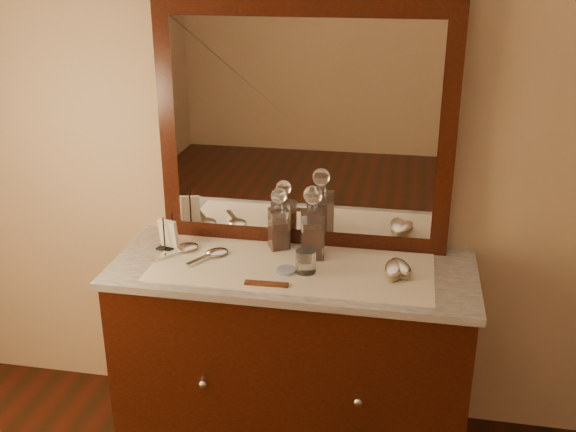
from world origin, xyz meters
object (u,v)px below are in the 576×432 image
at_px(dresser_cabinet, 292,360).
at_px(decanter_right, 312,230).
at_px(comb, 267,284).
at_px(napkin_rack, 169,236).
at_px(hand_mirror_outer, 183,249).
at_px(brush_near, 394,270).
at_px(pin_dish, 286,270).
at_px(hand_mirror_inner, 214,254).
at_px(mirror_frame, 304,127).
at_px(decanter_left, 279,225).
at_px(brush_far, 401,268).

distance_m(dresser_cabinet, decanter_right, 0.57).
relative_size(comb, napkin_rack, 1.09).
height_order(comb, hand_mirror_outer, hand_mirror_outer).
xyz_separation_m(brush_near, hand_mirror_outer, (-0.87, 0.06, -0.01)).
distance_m(pin_dish, napkin_rack, 0.54).
height_order(hand_mirror_outer, hand_mirror_inner, hand_mirror_outer).
relative_size(mirror_frame, napkin_rack, 7.91).
height_order(dresser_cabinet, comb, comb).
xyz_separation_m(pin_dish, brush_near, (0.41, 0.05, 0.01)).
relative_size(dresser_cabinet, pin_dish, 18.20).
bearing_deg(brush_near, decanter_left, 160.49).
xyz_separation_m(decanter_left, hand_mirror_inner, (-0.25, -0.13, -0.09)).
distance_m(mirror_frame, comb, 0.66).
bearing_deg(brush_near, hand_mirror_outer, 175.89).
bearing_deg(mirror_frame, comb, -98.48).
height_order(comb, decanter_left, decanter_left).
bearing_deg(brush_far, decanter_right, 166.29).
height_order(mirror_frame, brush_near, mirror_frame).
distance_m(pin_dish, decanter_right, 0.21).
relative_size(napkin_rack, decanter_right, 0.50).
bearing_deg(brush_far, dresser_cabinet, -179.72).
relative_size(pin_dish, decanter_left, 0.29).
height_order(decanter_right, brush_near, decanter_right).
bearing_deg(hand_mirror_inner, dresser_cabinet, -4.08).
distance_m(napkin_rack, decanter_right, 0.60).
bearing_deg(decanter_left, decanter_right, -23.47).
xyz_separation_m(mirror_frame, comb, (-0.06, -0.43, -0.49)).
relative_size(mirror_frame, hand_mirror_outer, 5.54).
height_order(brush_near, hand_mirror_outer, brush_near).
bearing_deg(dresser_cabinet, comb, -108.99).
xyz_separation_m(mirror_frame, decanter_right, (0.06, -0.16, -0.38)).
bearing_deg(decanter_left, hand_mirror_outer, -164.29).
bearing_deg(pin_dish, brush_far, 9.24).
relative_size(pin_dish, brush_far, 0.46).
xyz_separation_m(mirror_frame, pin_dish, (-0.01, -0.31, -0.49)).
relative_size(mirror_frame, brush_near, 7.50).
height_order(dresser_cabinet, mirror_frame, mirror_frame).
distance_m(comb, decanter_right, 0.33).
xyz_separation_m(dresser_cabinet, hand_mirror_inner, (-0.33, 0.02, 0.45)).
bearing_deg(hand_mirror_inner, napkin_rack, 169.72).
relative_size(napkin_rack, hand_mirror_outer, 0.70).
relative_size(dresser_cabinet, decanter_right, 4.62).
xyz_separation_m(dresser_cabinet, hand_mirror_outer, (-0.47, 0.05, 0.45)).
distance_m(napkin_rack, decanter_left, 0.46).
bearing_deg(decanter_left, brush_near, -19.51).
xyz_separation_m(napkin_rack, hand_mirror_inner, (0.20, -0.04, -0.05)).
height_order(decanter_right, hand_mirror_inner, decanter_right).
distance_m(brush_near, brush_far, 0.03).
distance_m(decanter_right, hand_mirror_outer, 0.55).
bearing_deg(brush_near, pin_dish, -172.73).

